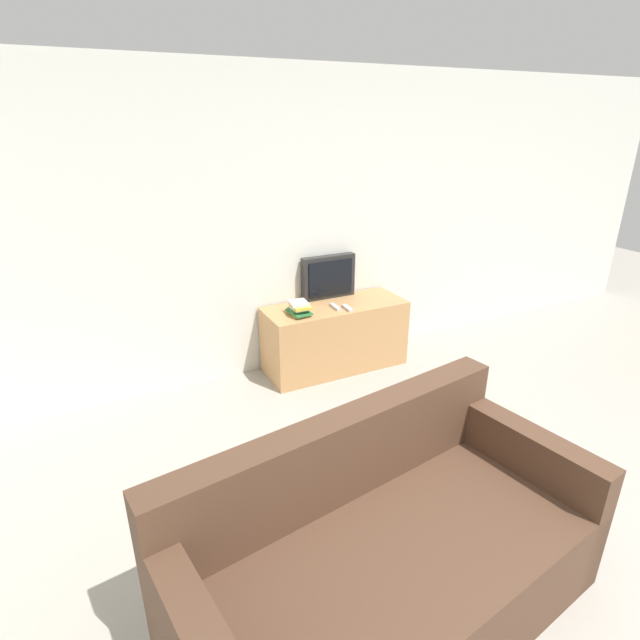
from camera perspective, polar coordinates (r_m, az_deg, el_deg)
The scene contains 8 objects.
ground_plane at distance 2.97m, azimuth 25.99°, elevation -28.12°, with size 14.00×14.00×0.00m, color #9E998E.
wall_back at distance 4.46m, azimuth -2.68°, elevation 10.70°, with size 9.00×0.06×2.60m.
tv_stand at distance 4.60m, azimuth 1.72°, elevation -1.87°, with size 1.30×0.50×0.62m.
television at distance 4.61m, azimuth 0.98°, elevation 4.93°, with size 0.52×0.09×0.40m.
couch at distance 2.55m, azimuth 7.54°, elevation -25.68°, with size 2.07×1.23×0.90m.
book_stack at distance 4.24m, azimuth -2.42°, elevation 1.34°, with size 0.18×0.23×0.12m.
remote_on_stand at distance 4.40m, azimuth 1.75°, elevation 1.51°, with size 0.05×0.16×0.02m.
remote_secondary at distance 4.38m, azimuth 3.14°, elevation 1.38°, with size 0.05×0.15×0.02m.
Camera 1 is at (-1.76, -0.97, 2.19)m, focal length 28.00 mm.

